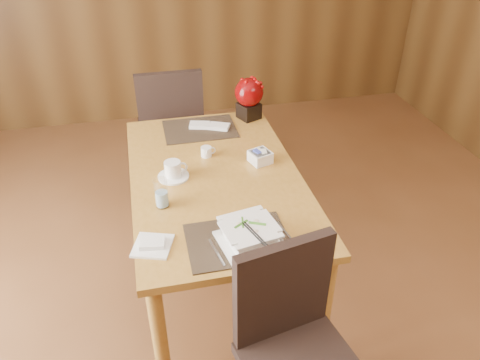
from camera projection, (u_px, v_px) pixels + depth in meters
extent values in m
plane|color=brown|center=(240.00, 357.00, 2.44)|extent=(6.00, 6.00, 0.00)
cube|color=#B68132|center=(216.00, 178.00, 2.52)|extent=(0.90, 1.50, 0.04)
cylinder|color=#B68132|center=(160.00, 341.00, 2.10)|extent=(0.07, 0.07, 0.71)
cylinder|color=#B68132|center=(143.00, 177.00, 3.22)|extent=(0.07, 0.07, 0.71)
cylinder|color=#B68132|center=(324.00, 311.00, 2.24)|extent=(0.07, 0.07, 0.71)
cylinder|color=#B68132|center=(253.00, 164.00, 3.36)|extent=(0.07, 0.07, 0.71)
cube|color=black|center=(238.00, 241.00, 2.06)|extent=(0.45, 0.33, 0.01)
cube|color=black|center=(200.00, 129.00, 2.96)|extent=(0.45, 0.33, 0.01)
cube|color=white|center=(249.00, 243.00, 2.05)|extent=(0.29, 0.29, 0.01)
cube|color=white|center=(249.00, 235.00, 2.02)|extent=(0.21, 0.21, 0.09)
cylinder|color=tan|center=(249.00, 234.00, 2.02)|extent=(0.17, 0.17, 0.07)
cylinder|color=white|center=(173.00, 176.00, 2.49)|extent=(0.17, 0.17, 0.01)
cylinder|color=white|center=(173.00, 169.00, 2.47)|extent=(0.09, 0.09, 0.08)
cylinder|color=black|center=(172.00, 163.00, 2.45)|extent=(0.08, 0.08, 0.01)
cylinder|color=silver|center=(161.00, 193.00, 2.24)|extent=(0.07, 0.07, 0.15)
cube|color=white|center=(260.00, 157.00, 2.61)|extent=(0.14, 0.14, 0.07)
cube|color=black|center=(249.00, 111.00, 3.07)|extent=(0.16, 0.16, 0.10)
sphere|color=#780406|center=(249.00, 92.00, 3.00)|extent=(0.19, 0.19, 0.19)
cube|color=white|center=(153.00, 246.00, 2.03)|extent=(0.20, 0.20, 0.01)
cube|color=black|center=(283.00, 289.00, 1.88)|extent=(0.42, 0.13, 0.48)
cylinder|color=black|center=(314.00, 356.00, 2.21)|extent=(0.03, 0.03, 0.41)
cube|color=black|center=(171.00, 131.00, 3.54)|extent=(0.47, 0.47, 0.06)
cube|color=black|center=(171.00, 108.00, 3.21)|extent=(0.45, 0.05, 0.51)
cylinder|color=black|center=(194.00, 145.00, 3.88)|extent=(0.04, 0.04, 0.44)
cylinder|color=black|center=(202.00, 169.00, 3.56)|extent=(0.04, 0.04, 0.44)
cylinder|color=black|center=(147.00, 150.00, 3.80)|extent=(0.04, 0.04, 0.44)
cylinder|color=black|center=(150.00, 175.00, 3.49)|extent=(0.04, 0.04, 0.44)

